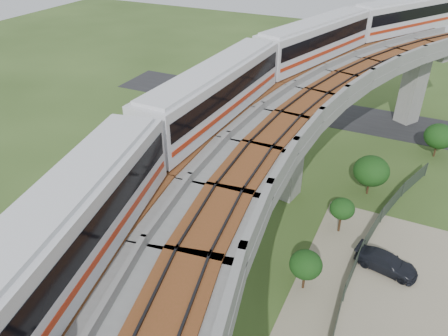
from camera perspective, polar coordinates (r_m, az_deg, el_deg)
The scene contains 10 objects.
ground at distance 33.17m, azimuth 0.58°, elevation -12.31°, with size 160.00×160.00×0.00m, color #32481C.
asphalt_road at distance 57.51m, azimuth 13.44°, elevation 7.00°, with size 60.00×8.00×0.03m, color #232326.
viaduct at distance 26.56m, azimuth 8.21°, elevation -0.44°, with size 19.58×73.98×11.40m.
metro_train at distance 33.70m, azimuth 8.88°, elevation 12.65°, with size 15.43×60.62×3.64m.
fence at distance 31.07m, azimuth 17.80°, elevation -16.11°, with size 3.87×38.73×1.50m.
tree_0 at distance 50.09m, azimuth 26.30°, elevation 3.75°, with size 3.00×3.00×3.67m.
tree_1 at distance 41.09m, azimuth 18.69°, elevation -0.36°, with size 3.18×3.18×3.79m.
tree_2 at distance 35.77m, azimuth 15.19°, elevation -5.16°, with size 1.97×1.97×3.12m.
tree_3 at distance 30.41m, azimuth 10.64°, elevation -12.31°, with size 2.24×2.24×3.13m.
car_dark at distance 34.30m, azimuth 20.43°, elevation -11.47°, with size 1.81×4.46×1.29m, color black.
Camera 1 is at (10.06, -21.80, 22.89)m, focal length 35.00 mm.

